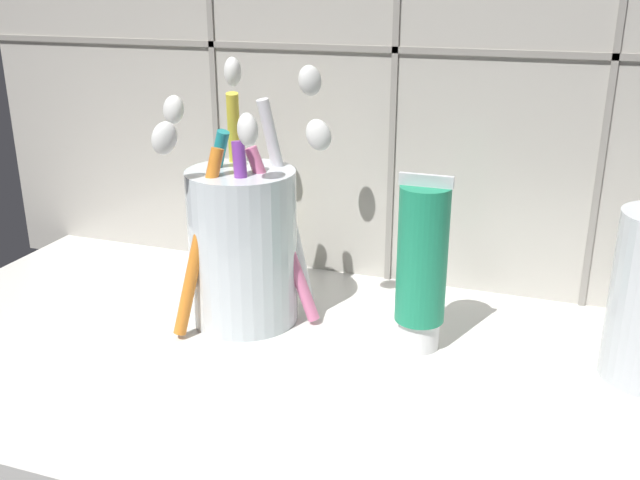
{
  "coord_description": "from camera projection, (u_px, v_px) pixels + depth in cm",
  "views": [
    {
      "loc": [
        14.93,
        -39.65,
        26.07
      ],
      "look_at": [
        0.23,
        1.75,
        10.02
      ],
      "focal_mm": 40.0,
      "sensor_mm": 36.0,
      "label": 1
    }
  ],
  "objects": [
    {
      "name": "sink_counter",
      "position": [
        308.0,
        372.0,
        0.48
      ],
      "size": [
        62.94,
        31.62,
        2.0
      ],
      "primitive_type": "cube",
      "color": "silver",
      "rests_on": "ground"
    },
    {
      "name": "toothpaste_tube",
      "position": [
        422.0,
        265.0,
        0.48
      ],
      "size": [
        3.56,
        3.39,
        12.37
      ],
      "color": "white",
      "rests_on": "sink_counter"
    },
    {
      "name": "toothbrush_cup",
      "position": [
        243.0,
        240.0,
        0.52
      ],
      "size": [
        14.05,
        11.97,
        18.92
      ],
      "color": "silver",
      "rests_on": "sink_counter"
    }
  ]
}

